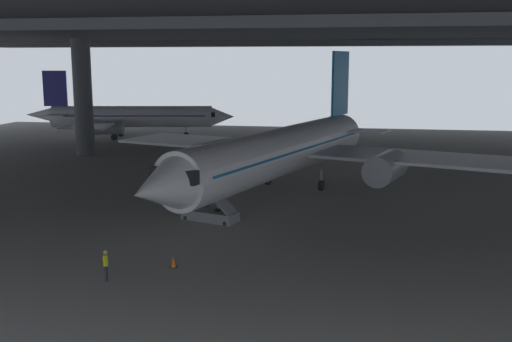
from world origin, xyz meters
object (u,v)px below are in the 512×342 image
boarding_stairs (209,210)px  airplane_distant (128,117)px  baggage_tug (264,161)px  airplane_main (284,151)px  crew_worker_by_stairs (208,198)px  crew_worker_near_nose (106,263)px  traffic_cone_orange (173,262)px

boarding_stairs → airplane_distant: (-22.69, 41.97, 2.37)m
boarding_stairs → airplane_distant: bearing=118.4°
baggage_tug → airplane_main: bearing=-73.7°
airplane_main → baggage_tug: size_ratio=15.46×
airplane_main → crew_worker_by_stairs: airplane_main is taller
crew_worker_by_stairs → airplane_distant: size_ratio=0.06×
airplane_main → baggage_tug: airplane_main is taller
airplane_main → crew_worker_by_stairs: bearing=-121.1°
crew_worker_near_nose → airplane_distant: 58.01m
crew_worker_by_stairs → traffic_cone_orange: crew_worker_by_stairs is taller
crew_worker_near_nose → airplane_main: bearing=74.6°
airplane_main → crew_worker_near_nose: bearing=-105.4°
boarding_stairs → crew_worker_near_nose: (-2.21, -12.27, 0.17)m
airplane_main → traffic_cone_orange: (-3.38, -19.66, -3.24)m
airplane_distant → baggage_tug: (22.81, -19.27, -2.58)m
airplane_main → crew_worker_near_nose: (-6.10, -22.14, -2.62)m
traffic_cone_orange → crew_worker_by_stairs: bearing=95.7°
crew_worker_near_nose → crew_worker_by_stairs: size_ratio=0.91×
airplane_main → baggage_tug: 13.70m
airplane_main → airplane_distant: airplane_main is taller
boarding_stairs → traffic_cone_orange: bearing=-87.0°
crew_worker_near_nose → baggage_tug: crew_worker_near_nose is taller
crew_worker_near_nose → traffic_cone_orange: (2.72, 2.48, -0.62)m
airplane_distant → baggage_tug: size_ratio=12.30×
airplane_main → crew_worker_by_stairs: (-4.59, -7.61, -2.52)m
baggage_tug → traffic_cone_orange: bearing=-89.3°
boarding_stairs → baggage_tug: bearing=89.7°
airplane_main → airplane_distant: size_ratio=1.26×
airplane_main → boarding_stairs: bearing=-111.5°
airplane_main → crew_worker_near_nose: size_ratio=23.24×
boarding_stairs → baggage_tug: 22.70m
crew_worker_by_stairs → airplane_distant: 45.43m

